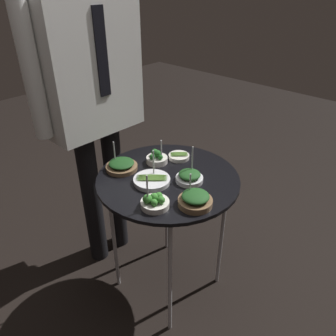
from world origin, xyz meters
name	(u,v)px	position (x,y,z in m)	size (l,w,h in m)	color
ground_plane	(168,282)	(0.00, 0.00, 0.00)	(8.00, 8.00, 0.00)	black
serving_cart	(168,186)	(0.00, 0.00, 0.70)	(0.70, 0.70, 0.75)	black
bowl_asparagus_mid_left	(152,180)	(-0.09, 0.02, 0.76)	(0.17, 0.17, 0.14)	silver
bowl_broccoli_near_rim	(157,158)	(0.06, 0.14, 0.78)	(0.11, 0.11, 0.14)	silver
bowl_asparagus_front_center	(179,156)	(0.17, 0.08, 0.76)	(0.11, 0.11, 0.03)	silver
bowl_broccoli_back_right	(155,202)	(-0.21, -0.12, 0.78)	(0.12, 0.12, 0.17)	silver
bowl_spinach_back_left	(189,177)	(0.04, -0.10, 0.78)	(0.13, 0.13, 0.17)	silver
bowl_spinach_front_right	(195,200)	(-0.08, -0.24, 0.78)	(0.15, 0.15, 0.13)	brown
bowl_spinach_front_left	(122,165)	(-0.11, 0.22, 0.77)	(0.16, 0.16, 0.14)	brown
waiter_figure	(90,83)	(-0.06, 0.48, 1.13)	(0.66, 0.25, 1.78)	black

